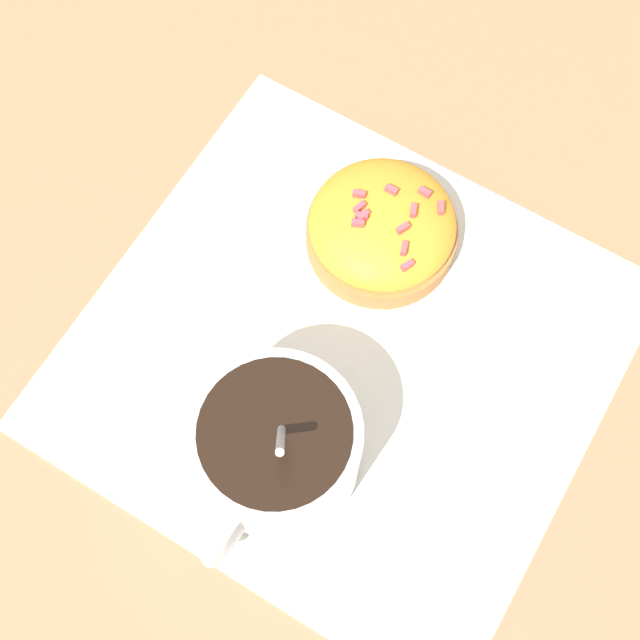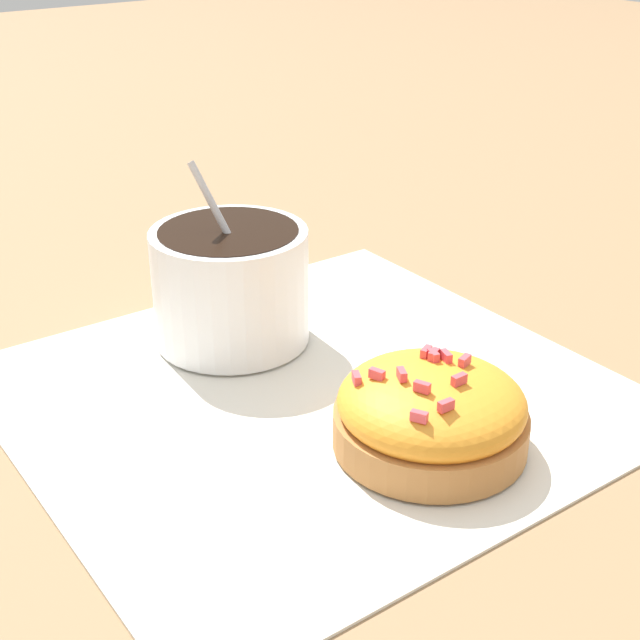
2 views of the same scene
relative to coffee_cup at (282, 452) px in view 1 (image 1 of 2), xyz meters
The scene contains 4 objects.
ground_plane 0.08m from the coffee_cup, behind, with size 3.00×3.00×0.00m, color #93704C.
paper_napkin 0.08m from the coffee_cup, behind, with size 0.28×0.29×0.00m.
coffee_cup is the anchor object (origin of this frame).
frosted_pastry 0.15m from the coffee_cup, behind, with size 0.09×0.09×0.04m.
Camera 1 is at (0.15, 0.07, 0.48)m, focal length 50.00 mm.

